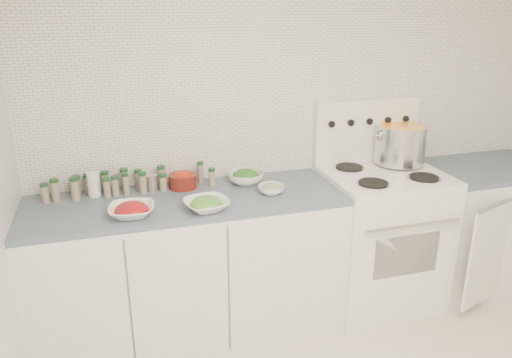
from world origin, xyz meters
name	(u,v)px	position (x,y,z in m)	size (l,w,h in m)	color
room_walls	(450,125)	(0.00, 0.00, 1.56)	(3.54, 3.04, 2.52)	white
counter_left	(189,266)	(-0.82, 1.19, 0.45)	(1.85, 0.62, 0.90)	white
stove	(379,233)	(0.48, 1.19, 0.50)	(0.76, 0.70, 1.36)	white
counter_right	(479,225)	(1.30, 1.19, 0.45)	(0.89, 0.76, 0.90)	white
stock_pot	(400,143)	(0.66, 1.32, 1.09)	(0.36, 0.33, 0.26)	silver
bowl_tomato	(132,210)	(-1.14, 1.02, 0.93)	(0.27, 0.27, 0.08)	white
bowl_snowpea	(207,204)	(-0.74, 0.99, 0.93)	(0.28, 0.28, 0.08)	white
bowl_broccoli	(246,177)	(-0.42, 1.34, 0.94)	(0.29, 0.29, 0.09)	white
bowl_zucchini	(271,189)	(-0.32, 1.13, 0.93)	(0.17, 0.17, 0.06)	white
bowl_pepper	(183,180)	(-0.81, 1.38, 0.95)	(0.17, 0.17, 0.11)	#611910
salt_canister	(94,184)	(-1.33, 1.39, 0.97)	(0.07, 0.07, 0.15)	white
tin_can	(152,183)	(-1.00, 1.39, 0.95)	(0.07, 0.07, 0.10)	#ABA290
spice_cluster	(117,183)	(-1.21, 1.40, 0.96)	(1.01, 0.15, 0.14)	gray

